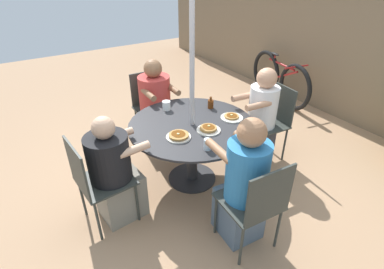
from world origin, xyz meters
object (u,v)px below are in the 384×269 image
(patio_chair_north, at_px, (271,118))
(pancake_plate_b, at_px, (208,129))
(diner_east, at_px, (157,109))
(syrup_bottle, at_px, (211,104))
(diner_west, at_px, (243,186))
(pancake_plate_c, at_px, (232,117))
(drinking_glass_a, at_px, (207,144))
(patio_table, at_px, (192,135))
(pancake_plate_a, at_px, (179,136))
(diner_south, at_px, (115,174))
(coffee_cup, at_px, (166,106))
(patio_chair_west, at_px, (257,202))
(patio_chair_east, at_px, (151,102))
(bicycle, at_px, (279,78))
(patio_chair_south, at_px, (95,178))
(diner_north, at_px, (260,120))

(patio_chair_north, distance_m, pancake_plate_b, 1.03)
(diner_east, distance_m, syrup_bottle, 0.81)
(diner_west, height_order, pancake_plate_c, diner_west)
(pancake_plate_b, relative_size, drinking_glass_a, 2.27)
(drinking_glass_a, bearing_deg, patio_table, 163.96)
(diner_east, distance_m, pancake_plate_a, 1.11)
(diner_south, distance_m, coffee_cup, 1.01)
(patio_chair_north, relative_size, syrup_bottle, 6.77)
(patio_chair_west, xyz_separation_m, pancake_plate_b, (-0.87, 0.14, 0.20))
(syrup_bottle, distance_m, coffee_cup, 0.50)
(patio_table, distance_m, drinking_glass_a, 0.52)
(pancake_plate_b, bearing_deg, syrup_bottle, 142.18)
(patio_chair_east, distance_m, bicycle, 2.43)
(pancake_plate_a, distance_m, pancake_plate_b, 0.32)
(patio_chair_south, height_order, syrup_bottle, patio_chair_south)
(patio_chair_east, distance_m, diner_west, 1.97)
(syrup_bottle, bearing_deg, diner_north, 60.53)
(diner_east, relative_size, bicycle, 0.73)
(patio_chair_west, relative_size, diner_west, 0.76)
(patio_chair_south, distance_m, patio_chair_west, 1.39)
(pancake_plate_c, height_order, drinking_glass_a, drinking_glass_a)
(pancake_plate_c, relative_size, bicycle, 0.15)
(coffee_cup, bearing_deg, patio_chair_south, -62.17)
(pancake_plate_a, bearing_deg, diner_south, -96.95)
(pancake_plate_b, xyz_separation_m, syrup_bottle, (-0.41, 0.32, 0.03))
(diner_north, bearing_deg, drinking_glass_a, 115.83)
(patio_chair_west, bearing_deg, patio_chair_south, 139.48)
(patio_chair_east, bearing_deg, pancake_plate_c, 110.06)
(patio_chair_south, xyz_separation_m, pancake_plate_a, (0.06, 0.82, 0.20))
(patio_chair_west, height_order, pancake_plate_a, patio_chair_west)
(patio_table, distance_m, diner_south, 0.90)
(patio_table, xyz_separation_m, coffee_cup, (-0.44, -0.06, 0.18))
(pancake_plate_b, bearing_deg, patio_chair_south, -95.38)
(patio_table, height_order, patio_chair_north, patio_chair_north)
(patio_chair_north, relative_size, diner_west, 0.76)
(diner_west, bearing_deg, diner_east, 91.12)
(patio_table, relative_size, syrup_bottle, 9.75)
(patio_table, relative_size, patio_chair_north, 1.44)
(patio_chair_west, xyz_separation_m, coffee_cup, (-1.51, 0.01, 0.24))
(patio_table, height_order, diner_west, diner_west)
(patio_chair_east, height_order, coffee_cup, patio_chair_east)
(patio_chair_south, relative_size, diner_west, 0.76)
(patio_chair_south, bearing_deg, patio_chair_east, 131.64)
(patio_chair_north, bearing_deg, pancake_plate_b, 101.14)
(diner_north, distance_m, bicycle, 1.94)
(pancake_plate_b, xyz_separation_m, pancake_plate_c, (-0.08, 0.36, -0.01))
(diner_east, bearing_deg, patio_chair_south, 43.68)
(diner_west, relative_size, pancake_plate_b, 5.02)
(pancake_plate_b, distance_m, bicycle, 2.72)
(syrup_bottle, bearing_deg, patio_chair_north, 66.08)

